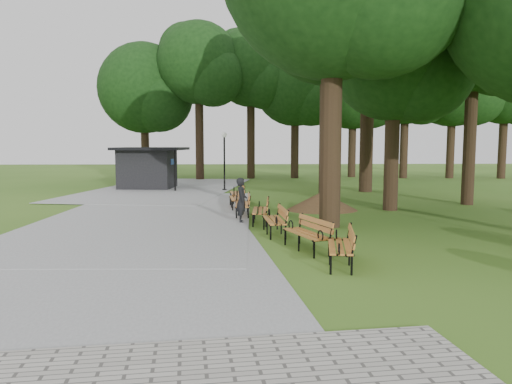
{
  "coord_description": "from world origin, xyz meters",
  "views": [
    {
      "loc": [
        -0.55,
        -15.35,
        2.78
      ],
      "look_at": [
        0.14,
        1.15,
        1.1
      ],
      "focal_mm": 33.29,
      "sensor_mm": 36.0,
      "label": 1
    }
  ],
  "objects_px": {
    "lawn_tree_1": "(394,54)",
    "lawn_tree_4": "(369,38)",
    "kiosk": "(148,168)",
    "dirt_mound": "(322,201)",
    "lamp_post": "(224,149)",
    "bench_2": "(274,220)",
    "bench_1": "(306,234)",
    "bench_5": "(236,198)",
    "bench_3": "(260,211)",
    "lawn_tree_2": "(329,12)",
    "person": "(242,200)",
    "bench_4": "(242,205)",
    "lawn_tree_5": "(475,31)",
    "bench_0": "(340,246)",
    "bench_6": "(237,193)"
  },
  "relations": [
    {
      "from": "kiosk",
      "to": "dirt_mound",
      "type": "xyz_separation_m",
      "value": [
        9.1,
        -10.01,
        -0.89
      ]
    },
    {
      "from": "bench_6",
      "to": "lawn_tree_4",
      "type": "height_order",
      "value": "lawn_tree_4"
    },
    {
      "from": "bench_3",
      "to": "lawn_tree_2",
      "type": "relative_size",
      "value": 0.14
    },
    {
      "from": "kiosk",
      "to": "bench_5",
      "type": "xyz_separation_m",
      "value": [
        5.5,
        -9.39,
        -0.84
      ]
    },
    {
      "from": "bench_0",
      "to": "lawn_tree_1",
      "type": "distance_m",
      "value": 11.54
    },
    {
      "from": "bench_0",
      "to": "lawn_tree_4",
      "type": "distance_m",
      "value": 19.33
    },
    {
      "from": "bench_1",
      "to": "bench_3",
      "type": "distance_m",
      "value": 4.5
    },
    {
      "from": "bench_4",
      "to": "lawn_tree_4",
      "type": "relative_size",
      "value": 0.16
    },
    {
      "from": "bench_3",
      "to": "kiosk",
      "type": "bearing_deg",
      "value": -150.17
    },
    {
      "from": "bench_6",
      "to": "bench_2",
      "type": "bearing_deg",
      "value": 2.92
    },
    {
      "from": "kiosk",
      "to": "bench_1",
      "type": "height_order",
      "value": "kiosk"
    },
    {
      "from": "dirt_mound",
      "to": "lawn_tree_4",
      "type": "xyz_separation_m",
      "value": [
        3.94,
        7.61,
        8.33
      ]
    },
    {
      "from": "lawn_tree_1",
      "to": "lawn_tree_4",
      "type": "xyz_separation_m",
      "value": [
        1.06,
        7.72,
        2.29
      ]
    },
    {
      "from": "lawn_tree_4",
      "to": "lamp_post",
      "type": "bearing_deg",
      "value": 173.77
    },
    {
      "from": "dirt_mound",
      "to": "lawn_tree_5",
      "type": "xyz_separation_m",
      "value": [
        7.01,
        1.57,
        7.38
      ]
    },
    {
      "from": "lamp_post",
      "to": "bench_6",
      "type": "xyz_separation_m",
      "value": [
        0.71,
        -5.81,
        -2.03
      ]
    },
    {
      "from": "bench_6",
      "to": "lawn_tree_2",
      "type": "bearing_deg",
      "value": 114.59
    },
    {
      "from": "kiosk",
      "to": "lawn_tree_2",
      "type": "relative_size",
      "value": 0.3
    },
    {
      "from": "bench_1",
      "to": "lawn_tree_5",
      "type": "height_order",
      "value": "lawn_tree_5"
    },
    {
      "from": "lamp_post",
      "to": "bench_2",
      "type": "height_order",
      "value": "lamp_post"
    },
    {
      "from": "bench_1",
      "to": "bench_3",
      "type": "bearing_deg",
      "value": 173.18
    },
    {
      "from": "person",
      "to": "bench_1",
      "type": "xyz_separation_m",
      "value": [
        1.64,
        -4.44,
        -0.36
      ]
    },
    {
      "from": "person",
      "to": "bench_5",
      "type": "relative_size",
      "value": 0.84
    },
    {
      "from": "bench_0",
      "to": "bench_1",
      "type": "distance_m",
      "value": 1.61
    },
    {
      "from": "dirt_mound",
      "to": "bench_5",
      "type": "xyz_separation_m",
      "value": [
        -3.59,
        0.62,
        0.05
      ]
    },
    {
      "from": "lamp_post",
      "to": "dirt_mound",
      "type": "relative_size",
      "value": 1.4
    },
    {
      "from": "bench_0",
      "to": "bench_5",
      "type": "height_order",
      "value": "same"
    },
    {
      "from": "dirt_mound",
      "to": "bench_3",
      "type": "relative_size",
      "value": 1.31
    },
    {
      "from": "bench_3",
      "to": "bench_2",
      "type": "bearing_deg",
      "value": 12.96
    },
    {
      "from": "lamp_post",
      "to": "lawn_tree_2",
      "type": "bearing_deg",
      "value": -29.02
    },
    {
      "from": "lawn_tree_1",
      "to": "lawn_tree_5",
      "type": "relative_size",
      "value": 0.87
    },
    {
      "from": "bench_0",
      "to": "lawn_tree_2",
      "type": "bearing_deg",
      "value": -179.54
    },
    {
      "from": "person",
      "to": "bench_3",
      "type": "distance_m",
      "value": 0.74
    },
    {
      "from": "kiosk",
      "to": "bench_1",
      "type": "bearing_deg",
      "value": -61.56
    },
    {
      "from": "bench_2",
      "to": "lawn_tree_4",
      "type": "relative_size",
      "value": 0.16
    },
    {
      "from": "bench_5",
      "to": "lawn_tree_2",
      "type": "xyz_separation_m",
      "value": [
        4.81,
        4.84,
        9.14
      ]
    },
    {
      "from": "bench_2",
      "to": "bench_3",
      "type": "bearing_deg",
      "value": -174.71
    },
    {
      "from": "person",
      "to": "lawn_tree_4",
      "type": "distance_m",
      "value": 15.23
    },
    {
      "from": "person",
      "to": "bench_0",
      "type": "distance_m",
      "value": 6.35
    },
    {
      "from": "person",
      "to": "bench_0",
      "type": "height_order",
      "value": "person"
    },
    {
      "from": "bench_1",
      "to": "bench_5",
      "type": "height_order",
      "value": "same"
    },
    {
      "from": "bench_4",
      "to": "bench_5",
      "type": "height_order",
      "value": "same"
    },
    {
      "from": "lawn_tree_4",
      "to": "lawn_tree_1",
      "type": "bearing_deg",
      "value": -97.85
    },
    {
      "from": "bench_6",
      "to": "lawn_tree_2",
      "type": "height_order",
      "value": "lawn_tree_2"
    },
    {
      "from": "lawn_tree_4",
      "to": "bench_5",
      "type": "bearing_deg",
      "value": -137.14
    },
    {
      "from": "kiosk",
      "to": "lawn_tree_2",
      "type": "distance_m",
      "value": 14.0
    },
    {
      "from": "dirt_mound",
      "to": "lamp_post",
      "type": "bearing_deg",
      "value": 116.78
    },
    {
      "from": "lamp_post",
      "to": "dirt_mound",
      "type": "bearing_deg",
      "value": -63.22
    },
    {
      "from": "bench_4",
      "to": "lawn_tree_5",
      "type": "distance_m",
      "value": 13.08
    },
    {
      "from": "person",
      "to": "bench_0",
      "type": "bearing_deg",
      "value": -159.94
    }
  ]
}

